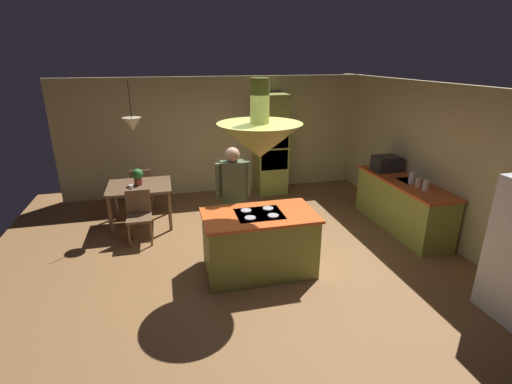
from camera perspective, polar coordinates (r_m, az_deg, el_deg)
name	(u,v)px	position (r m, az deg, el deg)	size (l,w,h in m)	color
ground	(256,263)	(5.75, -0.01, -10.83)	(8.16, 8.16, 0.00)	olive
wall_back	(219,136)	(8.50, -5.67, 8.54)	(6.80, 0.10, 2.55)	beige
wall_right	(437,161)	(7.03, 25.84, 4.22)	(0.10, 7.20, 2.55)	beige
kitchen_island	(259,243)	(5.36, 0.51, -7.72)	(1.57, 0.90, 0.92)	#939E42
counter_run_right	(402,204)	(7.18, 21.37, -1.72)	(0.73, 2.15, 0.90)	#939E42
oven_tower	(271,145)	(8.37, 2.31, 7.21)	(0.66, 0.62, 2.20)	#939E42
dining_table	(140,190)	(7.09, -17.29, 0.27)	(1.11, 0.93, 0.76)	brown
person_at_island	(233,193)	(5.75, -3.50, -0.17)	(0.53, 0.22, 1.68)	tan
range_hood	(260,138)	(4.85, 0.56, 8.16)	(1.10, 1.10, 1.00)	#939E42
pendant_light_over_table	(132,124)	(6.80, -18.33, 9.82)	(0.32, 0.32, 0.82)	beige
chair_facing_island	(139,213)	(6.51, -17.40, -3.04)	(0.40, 0.40, 0.87)	brown
chair_by_back_wall	(142,186)	(7.79, -16.96, 0.82)	(0.40, 0.40, 0.87)	brown
potted_plant_on_table	(138,176)	(7.04, -17.60, 2.36)	(0.20, 0.20, 0.30)	#99382D
cup_on_table	(131,187)	(6.84, -18.49, 0.67)	(0.07, 0.07, 0.09)	white
canister_flour	(426,185)	(6.61, 24.47, 0.94)	(0.10, 0.10, 0.18)	silver
canister_sugar	(419,183)	(6.75, 23.54, 1.33)	(0.11, 0.11, 0.16)	#E0B78C
canister_tea	(412,178)	(6.88, 22.69, 1.98)	(0.11, 0.11, 0.20)	silver
microwave_on_counter	(386,163)	(7.50, 19.20, 4.13)	(0.46, 0.36, 0.28)	#232326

